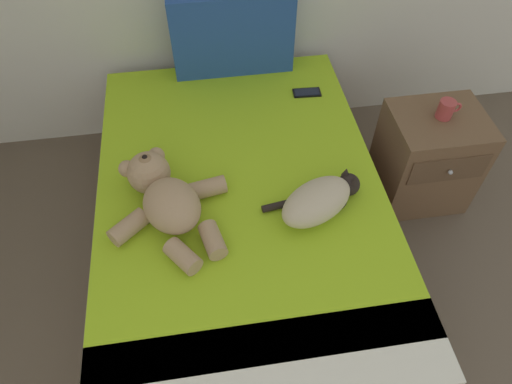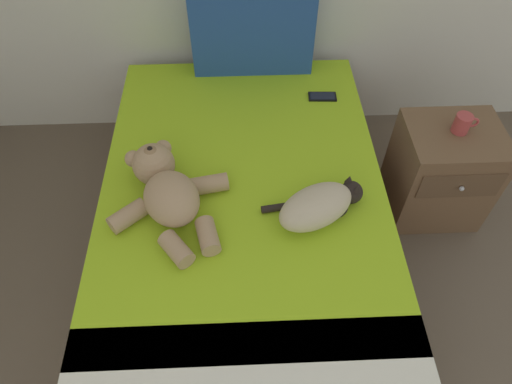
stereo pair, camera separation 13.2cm
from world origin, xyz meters
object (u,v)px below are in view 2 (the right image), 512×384
object	(u,v)px
cat	(319,205)
teddy_bear	(167,189)
nightstand	(440,172)
patterned_cushion	(253,33)
cell_phone	(322,97)
mug	(463,123)
bed	(244,219)

from	to	relation	value
cat	teddy_bear	bearing A→B (deg)	171.12
cat	nightstand	bearing A→B (deg)	30.32
patterned_cushion	cell_phone	world-z (taller)	patterned_cushion
patterned_cushion	mug	size ratio (longest dim) A/B	5.41
teddy_bear	cell_phone	world-z (taller)	teddy_bear
patterned_cushion	mug	world-z (taller)	patterned_cushion
patterned_cushion	cell_phone	bearing A→B (deg)	-37.15
mug	patterned_cushion	bearing A→B (deg)	148.00
cat	cell_phone	distance (m)	0.79
teddy_bear	mug	xyz separation A→B (m)	(1.38, 0.34, 0.01)
mug	cat	bearing A→B (deg)	-149.10
nightstand	cat	bearing A→B (deg)	-149.68
teddy_bear	nightstand	bearing A→B (deg)	13.51
cell_phone	mug	distance (m)	0.71
bed	teddy_bear	size ratio (longest dim) A/B	3.11
bed	cell_phone	distance (m)	0.78
cat	mug	world-z (taller)	cat
teddy_bear	mug	bearing A→B (deg)	14.02
bed	patterned_cushion	world-z (taller)	patterned_cushion
bed	mug	xyz separation A→B (m)	(1.05, 0.26, 0.36)
patterned_cushion	mug	xyz separation A→B (m)	(0.98, -0.61, -0.13)
cat	patterned_cushion	bearing A→B (deg)	102.69
patterned_cushion	teddy_bear	distance (m)	1.04
bed	nightstand	world-z (taller)	nightstand
bed	cat	xyz separation A→B (m)	(0.31, -0.19, 0.33)
bed	mug	bearing A→B (deg)	13.65
bed	mug	world-z (taller)	mug
cell_phone	nightstand	distance (m)	0.74
cat	nightstand	xyz separation A→B (m)	(0.73, 0.43, -0.31)
teddy_bear	nightstand	distance (m)	1.44
patterned_cushion	cat	xyz separation A→B (m)	(0.24, -1.05, -0.15)
nightstand	teddy_bear	bearing A→B (deg)	-166.49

